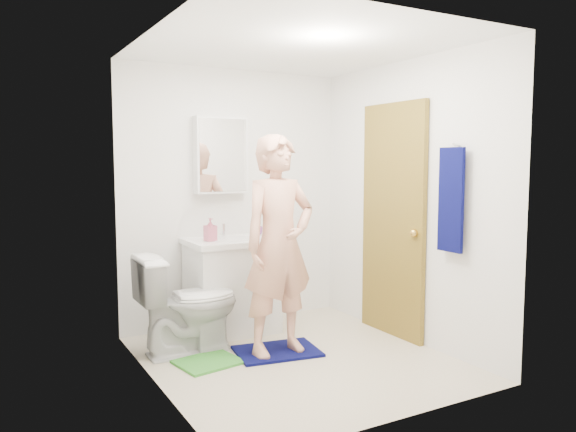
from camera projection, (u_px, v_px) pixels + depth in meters
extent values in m
cube|color=beige|center=(297.00, 360.00, 4.40)|extent=(2.20, 2.40, 0.02)
cube|color=white|center=(297.00, 44.00, 4.16)|extent=(2.20, 2.40, 0.02)
cube|color=white|center=(233.00, 198.00, 5.33)|extent=(2.20, 0.02, 2.40)
cube|color=white|center=(402.00, 221.00, 3.23)|extent=(2.20, 0.02, 2.40)
cube|color=white|center=(153.00, 213.00, 3.74)|extent=(0.02, 2.40, 2.40)
cube|color=white|center=(409.00, 201.00, 4.82)|extent=(0.02, 2.40, 2.40)
cube|color=white|center=(232.00, 288.00, 5.08)|extent=(0.75, 0.55, 0.80)
cube|color=white|center=(231.00, 242.00, 5.04)|extent=(0.79, 0.59, 0.05)
cylinder|color=white|center=(231.00, 240.00, 5.04)|extent=(0.40, 0.40, 0.03)
cylinder|color=silver|center=(224.00, 230.00, 5.19)|extent=(0.03, 0.03, 0.12)
cube|color=white|center=(221.00, 155.00, 5.16)|extent=(0.50, 0.12, 0.70)
cube|color=white|center=(223.00, 155.00, 5.11)|extent=(0.46, 0.01, 0.66)
cube|color=olive|center=(393.00, 220.00, 4.95)|extent=(0.05, 0.80, 2.05)
sphere|color=gold|center=(414.00, 233.00, 4.66)|extent=(0.07, 0.07, 0.07)
cube|color=#070A47|center=(451.00, 200.00, 4.28)|extent=(0.03, 0.24, 0.80)
cylinder|color=silver|center=(456.00, 145.00, 4.26)|extent=(0.06, 0.02, 0.02)
imported|color=white|center=(188.00, 303.00, 4.51)|extent=(0.80, 0.46, 0.82)
cube|color=#070A47|center=(277.00, 351.00, 4.54)|extent=(0.72, 0.57, 0.02)
cube|color=green|center=(208.00, 362.00, 4.30)|extent=(0.52, 0.46, 0.02)
imported|color=#C85D77|center=(210.00, 230.00, 4.89)|extent=(0.10, 0.11, 0.20)
imported|color=#7F3B82|center=(257.00, 231.00, 5.26)|extent=(0.14, 0.14, 0.09)
imported|color=#E09C7E|center=(279.00, 245.00, 4.41)|extent=(0.66, 0.47, 1.73)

